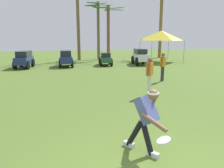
{
  "coord_description": "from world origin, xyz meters",
  "views": [
    {
      "loc": [
        -1.43,
        -3.03,
        2.35
      ],
      "look_at": [
        0.01,
        3.68,
        0.9
      ],
      "focal_mm": 35.0,
      "sensor_mm": 36.0,
      "label": 1
    }
  ],
  "objects_px": {
    "parked_car_slot_b": "(24,59)",
    "palm_tree_right_of_centre": "(108,27)",
    "frisbee_in_flight": "(164,140)",
    "parked_car_slot_e": "(140,56)",
    "palm_tree_far_right": "(161,21)",
    "teammate_near_sideline": "(163,64)",
    "palm_tree_left_of_centre": "(98,24)",
    "parked_car_slot_c": "(66,58)",
    "frisbee_thrower": "(146,117)",
    "parked_car_slot_d": "(105,59)",
    "teammate_midfield": "(150,73)",
    "palm_tree_far_left": "(78,18)",
    "event_tent": "(161,36)"
  },
  "relations": [
    {
      "from": "parked_car_slot_b",
      "to": "palm_tree_right_of_centre",
      "type": "relative_size",
      "value": 0.43
    },
    {
      "from": "frisbee_in_flight",
      "to": "parked_car_slot_b",
      "type": "xyz_separation_m",
      "value": [
        -4.88,
        15.16,
        0.18
      ]
    },
    {
      "from": "parked_car_slot_e",
      "to": "palm_tree_far_right",
      "type": "distance_m",
      "value": 8.77
    },
    {
      "from": "teammate_near_sideline",
      "to": "palm_tree_left_of_centre",
      "type": "distance_m",
      "value": 14.13
    },
    {
      "from": "palm_tree_far_right",
      "to": "parked_car_slot_e",
      "type": "bearing_deg",
      "value": -126.34
    },
    {
      "from": "parked_car_slot_c",
      "to": "parked_car_slot_e",
      "type": "distance_m",
      "value": 6.53
    },
    {
      "from": "parked_car_slot_b",
      "to": "palm_tree_far_right",
      "type": "height_order",
      "value": "palm_tree_far_right"
    },
    {
      "from": "parked_car_slot_c",
      "to": "frisbee_thrower",
      "type": "bearing_deg",
      "value": -84.35
    },
    {
      "from": "frisbee_in_flight",
      "to": "parked_car_slot_d",
      "type": "relative_size",
      "value": 0.13
    },
    {
      "from": "parked_car_slot_d",
      "to": "teammate_near_sideline",
      "type": "bearing_deg",
      "value": -77.15
    },
    {
      "from": "teammate_midfield",
      "to": "palm_tree_far_right",
      "type": "distance_m",
      "value": 18.72
    },
    {
      "from": "palm_tree_far_left",
      "to": "teammate_midfield",
      "type": "bearing_deg",
      "value": -82.98
    },
    {
      "from": "parked_car_slot_d",
      "to": "event_tent",
      "type": "xyz_separation_m",
      "value": [
        6.11,
        2.06,
        2.02
      ]
    },
    {
      "from": "teammate_near_sideline",
      "to": "teammate_midfield",
      "type": "relative_size",
      "value": 1.0
    },
    {
      "from": "palm_tree_right_of_centre",
      "to": "frisbee_in_flight",
      "type": "bearing_deg",
      "value": -98.51
    },
    {
      "from": "parked_car_slot_b",
      "to": "event_tent",
      "type": "distance_m",
      "value": 13.11
    },
    {
      "from": "teammate_midfield",
      "to": "palm_tree_far_right",
      "type": "height_order",
      "value": "palm_tree_far_right"
    },
    {
      "from": "frisbee_thrower",
      "to": "palm_tree_far_right",
      "type": "xyz_separation_m",
      "value": [
        9.8,
        21.16,
        3.56
      ]
    },
    {
      "from": "frisbee_thrower",
      "to": "teammate_midfield",
      "type": "distance_m",
      "value": 4.91
    },
    {
      "from": "palm_tree_left_of_centre",
      "to": "frisbee_thrower",
      "type": "bearing_deg",
      "value": -96.09
    },
    {
      "from": "palm_tree_right_of_centre",
      "to": "parked_car_slot_b",
      "type": "bearing_deg",
      "value": -145.49
    },
    {
      "from": "event_tent",
      "to": "parked_car_slot_b",
      "type": "bearing_deg",
      "value": -169.6
    },
    {
      "from": "palm_tree_far_left",
      "to": "parked_car_slot_b",
      "type": "bearing_deg",
      "value": -130.74
    },
    {
      "from": "teammate_near_sideline",
      "to": "parked_car_slot_b",
      "type": "relative_size",
      "value": 0.63
    },
    {
      "from": "frisbee_thrower",
      "to": "palm_tree_right_of_centre",
      "type": "bearing_deg",
      "value": 80.89
    },
    {
      "from": "parked_car_slot_b",
      "to": "palm_tree_far_right",
      "type": "distance_m",
      "value": 16.35
    },
    {
      "from": "palm_tree_far_left",
      "to": "palm_tree_far_right",
      "type": "height_order",
      "value": "palm_tree_far_left"
    },
    {
      "from": "palm_tree_far_left",
      "to": "event_tent",
      "type": "distance_m",
      "value": 8.84
    },
    {
      "from": "teammate_near_sideline",
      "to": "parked_car_slot_c",
      "type": "bearing_deg",
      "value": 123.87
    },
    {
      "from": "teammate_near_sideline",
      "to": "teammate_midfield",
      "type": "xyz_separation_m",
      "value": [
        -1.81,
        -2.6,
        0.0
      ]
    },
    {
      "from": "teammate_near_sideline",
      "to": "event_tent",
      "type": "relative_size",
      "value": 0.45
    },
    {
      "from": "event_tent",
      "to": "frisbee_in_flight",
      "type": "bearing_deg",
      "value": -114.25
    },
    {
      "from": "teammate_midfield",
      "to": "palm_tree_left_of_centre",
      "type": "distance_m",
      "value": 16.61
    },
    {
      "from": "palm_tree_far_left",
      "to": "frisbee_thrower",
      "type": "bearing_deg",
      "value": -89.89
    },
    {
      "from": "parked_car_slot_b",
      "to": "palm_tree_far_right",
      "type": "xyz_separation_m",
      "value": [
        14.54,
        6.54,
        3.63
      ]
    },
    {
      "from": "frisbee_thrower",
      "to": "parked_car_slot_c",
      "type": "bearing_deg",
      "value": 95.65
    },
    {
      "from": "teammate_near_sideline",
      "to": "event_tent",
      "type": "distance_m",
      "value": 10.86
    },
    {
      "from": "teammate_midfield",
      "to": "event_tent",
      "type": "distance_m",
      "value": 13.96
    },
    {
      "from": "teammate_midfield",
      "to": "frisbee_thrower",
      "type": "bearing_deg",
      "value": -112.49
    },
    {
      "from": "frisbee_in_flight",
      "to": "palm_tree_far_right",
      "type": "distance_m",
      "value": 24.06
    },
    {
      "from": "frisbee_in_flight",
      "to": "event_tent",
      "type": "relative_size",
      "value": 0.09
    },
    {
      "from": "palm_tree_far_right",
      "to": "parked_car_slot_d",
      "type": "bearing_deg",
      "value": -141.56
    },
    {
      "from": "parked_car_slot_b",
      "to": "parked_car_slot_c",
      "type": "distance_m",
      "value": 3.28
    },
    {
      "from": "parked_car_slot_e",
      "to": "parked_car_slot_c",
      "type": "bearing_deg",
      "value": 179.23
    },
    {
      "from": "palm_tree_far_left",
      "to": "palm_tree_far_right",
      "type": "distance_m",
      "value": 9.89
    },
    {
      "from": "parked_car_slot_e",
      "to": "palm_tree_far_right",
      "type": "xyz_separation_m",
      "value": [
        4.73,
        6.44,
        3.61
      ]
    },
    {
      "from": "parked_car_slot_e",
      "to": "palm_tree_far_right",
      "type": "height_order",
      "value": "palm_tree_far_right"
    },
    {
      "from": "parked_car_slot_c",
      "to": "palm_tree_left_of_centre",
      "type": "relative_size",
      "value": 0.39
    },
    {
      "from": "frisbee_thrower",
      "to": "palm_tree_far_right",
      "type": "relative_size",
      "value": 0.19
    },
    {
      "from": "palm_tree_left_of_centre",
      "to": "parked_car_slot_b",
      "type": "bearing_deg",
      "value": -137.99
    }
  ]
}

